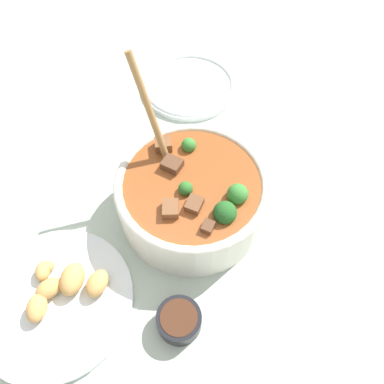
{
  "coord_description": "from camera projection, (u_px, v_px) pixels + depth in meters",
  "views": [
    {
      "loc": [
        0.19,
        -0.31,
        0.62
      ],
      "look_at": [
        0.0,
        0.0,
        0.07
      ],
      "focal_mm": 35.0,
      "sensor_mm": 36.0,
      "label": 1
    }
  ],
  "objects": [
    {
      "name": "ground_plane",
      "position": [
        192.0,
        211.0,
        0.72
      ],
      "size": [
        4.0,
        4.0,
        0.0
      ],
      "primitive_type": "plane",
      "color": "#ADBCAD"
    },
    {
      "name": "stew_bowl",
      "position": [
        192.0,
        194.0,
        0.67
      ],
      "size": [
        0.28,
        0.27,
        0.28
      ],
      "color": "white",
      "rests_on": "ground_plane"
    },
    {
      "name": "condiment_bowl",
      "position": [
        179.0,
        320.0,
        0.59
      ],
      "size": [
        0.07,
        0.07,
        0.04
      ],
      "color": "black",
      "rests_on": "ground_plane"
    },
    {
      "name": "empty_plate",
      "position": [
        190.0,
        85.0,
        0.9
      ],
      "size": [
        0.23,
        0.23,
        0.02
      ],
      "color": "white",
      "rests_on": "ground_plane"
    },
    {
      "name": "food_plate",
      "position": [
        57.0,
        297.0,
        0.62
      ],
      "size": [
        0.26,
        0.26,
        0.05
      ],
      "color": "white",
      "rests_on": "ground_plane"
    }
  ]
}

